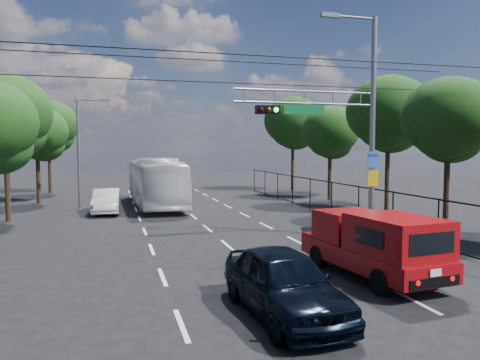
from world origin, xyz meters
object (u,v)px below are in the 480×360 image
object	(u,v)px
white_bus	(156,182)
white_van	(107,201)
navy_hatchback	(284,282)
signal_mast	(347,117)
red_pickup	(373,243)

from	to	relation	value
white_bus	white_van	distance (m)	4.37
navy_hatchback	white_van	bearing A→B (deg)	99.41
white_bus	signal_mast	bearing A→B (deg)	-65.09
white_bus	white_van	size ratio (longest dim) A/B	2.66
signal_mast	red_pickup	size ratio (longest dim) A/B	1.72
signal_mast	white_bus	xyz separation A→B (m)	(-6.88, 13.77, -3.63)
signal_mast	white_van	bearing A→B (deg)	132.69
navy_hatchback	white_van	size ratio (longest dim) A/B	1.06
red_pickup	navy_hatchback	distance (m)	4.40
navy_hatchback	white_van	world-z (taller)	navy_hatchback
red_pickup	white_van	size ratio (longest dim) A/B	1.27
signal_mast	navy_hatchback	size ratio (longest dim) A/B	2.05
white_bus	white_van	world-z (taller)	white_bus
navy_hatchback	red_pickup	bearing A→B (deg)	28.51
red_pickup	white_bus	world-z (taller)	white_bus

